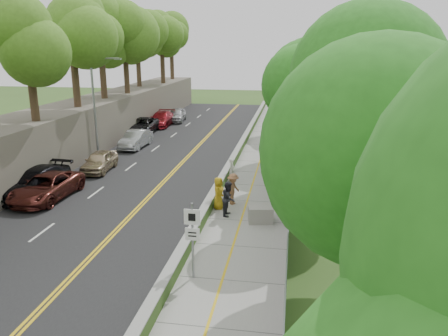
{
  "coord_description": "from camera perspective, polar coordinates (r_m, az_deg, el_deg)",
  "views": [
    {
      "loc": [
        4.66,
        -17.92,
        8.86
      ],
      "look_at": [
        0.5,
        8.0,
        1.4
      ],
      "focal_mm": 35.0,
      "sensor_mm": 36.0,
      "label": 1
    }
  ],
  "objects": [
    {
      "name": "road",
      "position": [
        35.54,
        -7.63,
        1.32
      ],
      "size": [
        11.2,
        66.0,
        0.04
      ],
      "primitive_type": "cube",
      "color": "black",
      "rests_on": "ground"
    },
    {
      "name": "painter_1",
      "position": [
        29.0,
        1.01,
        -0.23
      ],
      "size": [
        0.47,
        0.62,
        1.54
      ],
      "primitive_type": "imported",
      "rotation": [
        0.0,
        0.0,
        1.37
      ],
      "color": "silver",
      "rests_on": "sidewalk"
    },
    {
      "name": "streetlight",
      "position": [
        35.57,
        -16.29,
        8.43
      ],
      "size": [
        2.52,
        0.22,
        8.0
      ],
      "color": "gray",
      "rests_on": "ground"
    },
    {
      "name": "chainlink_fence",
      "position": [
        33.84,
        8.86,
        2.25
      ],
      "size": [
        0.04,
        66.0,
        2.0
      ],
      "primitive_type": "cube",
      "color": "slate",
      "rests_on": "ground"
    },
    {
      "name": "signpost",
      "position": [
        16.81,
        -4.15,
        -8.41
      ],
      "size": [
        0.62,
        0.09,
        3.1
      ],
      "color": "gray",
      "rests_on": "sidewalk"
    },
    {
      "name": "painter_2",
      "position": [
        23.18,
        0.61,
        -4.0
      ],
      "size": [
        0.75,
        0.94,
        1.87
      ],
      "primitive_type": "imported",
      "rotation": [
        0.0,
        0.0,
        1.52
      ],
      "color": "black",
      "rests_on": "sidewalk"
    },
    {
      "name": "trees_embankment",
      "position": [
        37.39,
        -20.04,
        17.48
      ],
      "size": [
        6.4,
        66.0,
        13.0
      ],
      "primitive_type": null,
      "color": "#528824",
      "rests_on": "rock_embankment"
    },
    {
      "name": "painter_0",
      "position": [
        24.12,
        -0.72,
        -3.28
      ],
      "size": [
        0.68,
        0.95,
        1.81
      ],
      "primitive_type": "imported",
      "rotation": [
        0.0,
        0.0,
        1.44
      ],
      "color": "#BA9318",
      "rests_on": "sidewalk"
    },
    {
      "name": "jersey_barrier",
      "position": [
        34.3,
        1.44,
        1.41
      ],
      "size": [
        0.42,
        66.0,
        0.6
      ],
      "primitive_type": "cube",
      "color": "#78D533",
      "rests_on": "ground"
    },
    {
      "name": "construction_barrel",
      "position": [
        44.73,
        6.91,
        5.03
      ],
      "size": [
        0.6,
        0.6,
        0.98
      ],
      "primitive_type": "cylinder",
      "color": "#D15901",
      "rests_on": "sidewalk"
    },
    {
      "name": "ground",
      "position": [
        20.53,
        -5.0,
        -9.78
      ],
      "size": [
        140.0,
        140.0,
        0.0
      ],
      "primitive_type": "plane",
      "color": "#33511E",
      "rests_on": "ground"
    },
    {
      "name": "rock_embankment",
      "position": [
        38.22,
        -19.5,
        4.61
      ],
      "size": [
        5.0,
        66.0,
        4.0
      ],
      "primitive_type": "cube",
      "color": "#595147",
      "rests_on": "ground"
    },
    {
      "name": "car_7",
      "position": [
        49.41,
        -8.19,
        6.35
      ],
      "size": [
        2.34,
        5.47,
        1.57
      ],
      "primitive_type": "imported",
      "rotation": [
        0.0,
        0.0,
        0.03
      ],
      "color": "maroon",
      "rests_on": "road"
    },
    {
      "name": "car_4",
      "position": [
        32.63,
        -15.96,
        0.86
      ],
      "size": [
        1.95,
        4.29,
        1.43
      ],
      "primitive_type": "imported",
      "rotation": [
        0.0,
        0.0,
        0.06
      ],
      "color": "tan",
      "rests_on": "road"
    },
    {
      "name": "car_2",
      "position": [
        27.72,
        -22.16,
        -2.3
      ],
      "size": [
        2.64,
        5.4,
        1.48
      ],
      "primitive_type": "imported",
      "rotation": [
        0.0,
        0.0,
        -0.04
      ],
      "color": "#55211B",
      "rests_on": "road"
    },
    {
      "name": "concrete_block",
      "position": [
        22.59,
        4.78,
        -6.02
      ],
      "size": [
        1.38,
        1.13,
        0.83
      ],
      "primitive_type": "cube",
      "rotation": [
        0.0,
        0.0,
        0.17
      ],
      "color": "gray",
      "rests_on": "sidewalk"
    },
    {
      "name": "car_5",
      "position": [
        39.29,
        -11.46,
        3.71
      ],
      "size": [
        1.76,
        4.65,
        1.51
      ],
      "primitive_type": "imported",
      "rotation": [
        0.0,
        0.0,
        -0.04
      ],
      "color": "#A8AAAF",
      "rests_on": "road"
    },
    {
      "name": "sidewalk",
      "position": [
        34.15,
        5.27,
        0.8
      ],
      "size": [
        4.2,
        66.0,
        0.05
      ],
      "primitive_type": "cube",
      "color": "gray",
      "rests_on": "ground"
    },
    {
      "name": "trees_fenceside",
      "position": [
        33.05,
        13.48,
        12.22
      ],
      "size": [
        7.0,
        66.0,
        14.0
      ],
      "primitive_type": null,
      "color": "#2F8522",
      "rests_on": "ground"
    },
    {
      "name": "person_far",
      "position": [
        38.09,
        6.13,
        3.74
      ],
      "size": [
        1.09,
        0.65,
        1.73
      ],
      "primitive_type": "imported",
      "rotation": [
        0.0,
        0.0,
        2.9
      ],
      "color": "black",
      "rests_on": "sidewalk"
    },
    {
      "name": "car_6",
      "position": [
        45.37,
        -10.74,
        5.42
      ],
      "size": [
        3.04,
        5.96,
        1.61
      ],
      "primitive_type": "imported",
      "rotation": [
        0.0,
        0.0,
        0.06
      ],
      "color": "black",
      "rests_on": "road"
    },
    {
      "name": "car_8",
      "position": [
        52.2,
        -6.21,
        6.92
      ],
      "size": [
        2.3,
        4.78,
        1.57
      ],
      "primitive_type": "imported",
      "rotation": [
        0.0,
        0.0,
        0.1
      ],
      "color": "#B4B5B8",
      "rests_on": "road"
    },
    {
      "name": "painter_3",
      "position": [
        24.78,
        1.2,
        -2.75
      ],
      "size": [
        1.04,
        1.33,
        1.8
      ],
      "primitive_type": "imported",
      "rotation": [
        0.0,
        0.0,
        1.21
      ],
      "color": "#9C6645",
      "rests_on": "sidewalk"
    },
    {
      "name": "car_3",
      "position": [
        28.74,
        -23.43,
        -1.68
      ],
      "size": [
        2.67,
        5.68,
        1.6
      ],
      "primitive_type": "imported",
      "rotation": [
        0.0,
        0.0,
        -0.08
      ],
      "color": "black",
      "rests_on": "road"
    }
  ]
}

